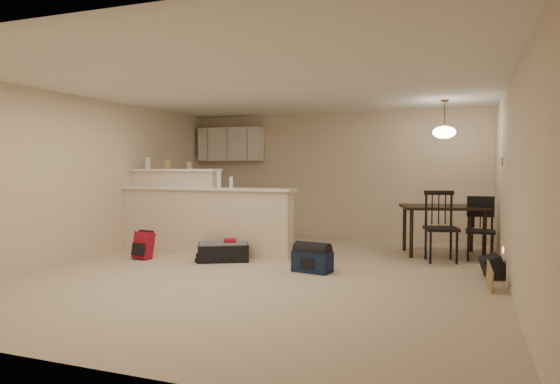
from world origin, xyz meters
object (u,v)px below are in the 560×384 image
at_px(dining_table, 443,212).
at_px(black_daypack, 493,267).
at_px(pendant_lamp, 444,132).
at_px(suitcase, 223,252).
at_px(dining_chair_far, 480,229).
at_px(dining_chair_near, 441,227).
at_px(red_backpack, 143,245).
at_px(navy_duffel, 312,262).

xyz_separation_m(dining_table, black_daypack, (0.68, -1.55, -0.56)).
xyz_separation_m(pendant_lamp, suitcase, (-3.11, -1.69, -1.86)).
distance_m(pendant_lamp, dining_chair_far, 1.64).
bearing_deg(dining_chair_far, dining_chair_near, -149.87).
bearing_deg(dining_chair_near, suitcase, -176.54).
bearing_deg(red_backpack, dining_chair_far, 24.35).
height_order(pendant_lamp, suitcase, pendant_lamp).
relative_size(dining_chair_far, black_daypack, 2.98).
height_order(suitcase, black_daypack, black_daypack).
relative_size(dining_chair_near, red_backpack, 2.55).
height_order(dining_chair_near, dining_chair_far, dining_chair_near).
xyz_separation_m(dining_table, suitcase, (-3.11, -1.69, -0.57)).
relative_size(pendant_lamp, suitcase, 0.82).
distance_m(dining_chair_near, suitcase, 3.31).
bearing_deg(black_daypack, suitcase, 81.30).
bearing_deg(black_daypack, red_backpack, 84.29).
distance_m(dining_chair_near, black_daypack, 1.20).
bearing_deg(red_backpack, black_daypack, 10.48).
height_order(dining_table, dining_chair_near, dining_chair_near).
bearing_deg(suitcase, black_daypack, -25.64).
relative_size(dining_table, navy_duffel, 2.83).
relative_size(dining_chair_far, red_backpack, 2.28).
relative_size(suitcase, navy_duffel, 1.46).
bearing_deg(dining_table, navy_duffel, -143.85).
xyz_separation_m(pendant_lamp, dining_chair_near, (0.01, -0.64, -1.46)).
xyz_separation_m(dining_chair_near, suitcase, (-3.11, -1.05, -0.40)).
xyz_separation_m(dining_table, red_backpack, (-4.33, -2.00, -0.49)).
relative_size(dining_table, suitcase, 1.94).
height_order(dining_chair_far, red_backpack, dining_chair_far).
bearing_deg(dining_table, red_backpack, -170.54).
height_order(pendant_lamp, navy_duffel, pendant_lamp).
bearing_deg(dining_chair_near, navy_duffel, -154.75).
bearing_deg(black_daypack, dining_chair_near, 25.73).
distance_m(dining_table, black_daypack, 1.78).
xyz_separation_m(dining_chair_near, navy_duffel, (-1.60, -1.37, -0.39)).
xyz_separation_m(dining_table, pendant_lamp, (0.00, -0.00, 1.29)).
height_order(dining_chair_near, navy_duffel, dining_chair_near).
bearing_deg(black_daypack, dining_chair_far, -5.21).
height_order(dining_table, navy_duffel, dining_table).
bearing_deg(dining_chair_far, navy_duffel, -142.00).
distance_m(dining_chair_near, dining_chair_far, 0.64).
relative_size(red_backpack, black_daypack, 1.31).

